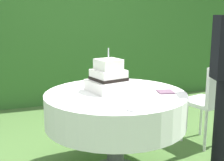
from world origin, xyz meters
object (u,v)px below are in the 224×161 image
object	(u,v)px
serving_plate_left	(167,100)
serving_plate_right	(127,82)
wedding_cake	(109,78)
serving_plate_far	(134,109)
cake_table	(116,109)
garden_chair	(211,97)
serving_plate_near	(156,105)
napkin_stack	(165,92)

from	to	relation	value
serving_plate_left	serving_plate_right	size ratio (longest dim) A/B	0.88
serving_plate_left	wedding_cake	bearing A→B (deg)	124.75
serving_plate_right	serving_plate_left	bearing A→B (deg)	-86.75
wedding_cake	serving_plate_left	distance (m)	0.58
wedding_cake	serving_plate_far	xyz separation A→B (m)	(-0.01, -0.59, -0.10)
cake_table	serving_plate_right	world-z (taller)	serving_plate_right
serving_plate_far	serving_plate_left	world-z (taller)	same
serving_plate_far	garden_chair	xyz separation A→B (m)	(1.21, 0.71, -0.21)
serving_plate_near	napkin_stack	distance (m)	0.41
serving_plate_far	napkin_stack	xyz separation A→B (m)	(0.45, 0.35, 0.00)
garden_chair	wedding_cake	bearing A→B (deg)	-174.08
serving_plate_left	cake_table	bearing A→B (deg)	128.92
garden_chair	serving_plate_near	bearing A→B (deg)	-146.25
wedding_cake	serving_plate_left	size ratio (longest dim) A/B	3.06
wedding_cake	serving_plate_left	bearing A→B (deg)	-55.25
wedding_cake	serving_plate_left	xyz separation A→B (m)	(0.32, -0.47, -0.10)
cake_table	serving_plate_near	size ratio (longest dim) A/B	10.84
cake_table	garden_chair	bearing A→B (deg)	10.91
serving_plate_left	garden_chair	xyz separation A→B (m)	(0.87, 0.59, -0.21)
serving_plate_left	garden_chair	world-z (taller)	garden_chair
wedding_cake	serving_plate_right	distance (m)	0.40
serving_plate_far	wedding_cake	bearing A→B (deg)	88.58
wedding_cake	garden_chair	size ratio (longest dim) A/B	0.44
wedding_cake	napkin_stack	bearing A→B (deg)	-28.05
serving_plate_near	serving_plate_far	xyz separation A→B (m)	(-0.19, -0.03, 0.00)
napkin_stack	garden_chair	xyz separation A→B (m)	(0.76, 0.36, -0.21)
cake_table	napkin_stack	distance (m)	0.45
cake_table	garden_chair	size ratio (longest dim) A/B	1.37
wedding_cake	serving_plate_right	world-z (taller)	wedding_cake
napkin_stack	cake_table	bearing A→B (deg)	162.09
serving_plate_left	napkin_stack	size ratio (longest dim) A/B	0.99
cake_table	wedding_cake	distance (m)	0.27
serving_plate_left	serving_plate_right	distance (m)	0.73
serving_plate_far	serving_plate_right	world-z (taller)	same
cake_table	serving_plate_far	xyz separation A→B (m)	(-0.04, -0.48, 0.15)
napkin_stack	serving_plate_far	bearing A→B (deg)	-142.05
serving_plate_far	napkin_stack	distance (m)	0.57
serving_plate_right	garden_chair	size ratio (longest dim) A/B	0.16
serving_plate_far	garden_chair	size ratio (longest dim) A/B	0.13
wedding_cake	garden_chair	bearing A→B (deg)	5.92
cake_table	wedding_cake	bearing A→B (deg)	105.71
serving_plate_far	serving_plate_near	bearing A→B (deg)	9.22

